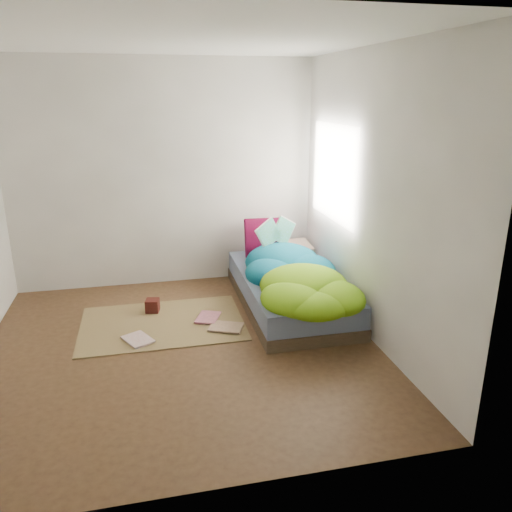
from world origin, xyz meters
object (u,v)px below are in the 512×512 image
Objects in this scene: pillow_magenta at (265,238)px; floor_book_b at (198,317)px; open_book at (276,224)px; wooden_box at (153,305)px; floor_book_a at (127,343)px; bed at (289,291)px.

pillow_magenta reaches higher than floor_book_b.
wooden_box is at bearing 170.06° from open_book.
floor_book_a is at bearing -109.92° from wooden_box.
open_book is at bearing 11.72° from wooden_box.
open_book reaches higher than bed.
wooden_box is 0.46× the size of floor_book_b.
open_book is (0.07, -0.28, 0.24)m from pillow_magenta.
floor_book_b is (-0.91, -0.85, -0.55)m from pillow_magenta.
floor_book_b is at bearing -132.96° from pillow_magenta.
floor_book_a is at bearing -125.87° from floor_book_b.
floor_book_a is at bearing -161.97° from bed.
wooden_box reaches higher than floor_book_a.
bed is 6.92× the size of floor_book_b.
bed reaches higher than floor_book_b.
floor_book_b is (-1.01, -0.14, -0.14)m from bed.
pillow_magenta is 2.11m from floor_book_a.
pillow_magenta is at bearing 66.18° from floor_book_b.
bed is at bearing -106.76° from open_book.
open_book is at bearing 94.90° from bed.
open_book is 3.28× the size of wooden_box.
wooden_box is (-1.35, -0.58, -0.49)m from pillow_magenta.
wooden_box is (-1.46, 0.13, -0.09)m from bed.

